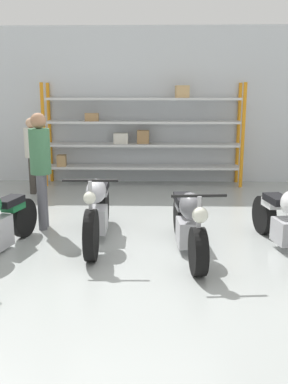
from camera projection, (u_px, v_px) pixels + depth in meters
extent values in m
plane|color=#9EA3A0|center=(143.00, 247.00, 6.01)|extent=(30.00, 30.00, 0.00)
cube|color=silver|center=(149.00, 106.00, 10.08)|extent=(30.00, 0.08, 3.60)
cylinder|color=orange|center=(44.00, 135.00, 9.66)|extent=(0.08, 0.08, 2.33)
cylinder|color=orange|center=(243.00, 136.00, 9.54)|extent=(0.08, 0.08, 2.33)
cylinder|color=orange|center=(50.00, 133.00, 10.19)|extent=(0.08, 0.08, 2.33)
cylinder|color=orange|center=(238.00, 134.00, 10.08)|extent=(0.08, 0.08, 2.33)
cube|color=silver|center=(143.00, 167.00, 10.04)|extent=(4.48, 0.55, 0.05)
cube|color=silver|center=(143.00, 145.00, 9.92)|extent=(4.48, 0.55, 0.05)
cube|color=silver|center=(143.00, 122.00, 9.80)|extent=(4.48, 0.55, 0.05)
cube|color=silver|center=(143.00, 99.00, 9.68)|extent=(4.48, 0.55, 0.05)
cube|color=#A87F51|center=(143.00, 137.00, 9.94)|extent=(0.28, 0.20, 0.30)
cube|color=tan|center=(182.00, 92.00, 9.58)|extent=(0.32, 0.30, 0.27)
cube|color=tan|center=(62.00, 160.00, 9.99)|extent=(0.23, 0.27, 0.26)
cube|color=#A87F51|center=(92.00, 117.00, 9.75)|extent=(0.32, 0.20, 0.18)
cube|color=silver|center=(121.00, 138.00, 9.96)|extent=(0.34, 0.25, 0.24)
cylinder|color=black|center=(24.00, 218.00, 6.39)|extent=(0.24, 0.59, 0.58)
cube|color=black|center=(9.00, 201.00, 5.98)|extent=(0.33, 0.51, 0.10)
cube|color=#196B38|center=(13.00, 206.00, 6.09)|extent=(0.27, 0.37, 0.12)
cylinder|color=black|center=(91.00, 235.00, 5.48)|extent=(0.15, 0.68, 0.67)
cylinder|color=black|center=(103.00, 205.00, 6.93)|extent=(0.15, 0.68, 0.67)
cube|color=#ADADB2|center=(98.00, 220.00, 6.26)|extent=(0.25, 0.44, 0.36)
ellipsoid|color=#B7B7BF|center=(96.00, 191.00, 5.99)|extent=(0.29, 0.52, 0.33)
cube|color=black|center=(100.00, 186.00, 6.51)|extent=(0.24, 0.49, 0.10)
cube|color=#B7B7BF|center=(101.00, 191.00, 6.60)|extent=(0.21, 0.35, 0.12)
cylinder|color=#ADADB2|center=(91.00, 208.00, 5.42)|extent=(0.05, 0.05, 0.70)
sphere|color=silver|center=(90.00, 198.00, 5.32)|extent=(0.16, 0.16, 0.16)
cylinder|color=black|center=(90.00, 181.00, 5.37)|extent=(0.70, 0.05, 0.04)
cylinder|color=black|center=(198.00, 251.00, 5.05)|extent=(0.20, 0.59, 0.58)
cylinder|color=black|center=(181.00, 216.00, 6.48)|extent=(0.20, 0.59, 0.58)
cube|color=#ADADB2|center=(188.00, 232.00, 5.82)|extent=(0.31, 0.45, 0.35)
ellipsoid|color=slate|center=(190.00, 206.00, 5.56)|extent=(0.33, 0.52, 0.34)
cube|color=black|center=(184.00, 199.00, 6.11)|extent=(0.29, 0.59, 0.10)
cube|color=slate|center=(183.00, 205.00, 6.18)|extent=(0.24, 0.42, 0.12)
cylinder|color=#ADADB2|center=(199.00, 224.00, 4.99)|extent=(0.05, 0.05, 0.66)
sphere|color=silver|center=(200.00, 215.00, 4.90)|extent=(0.19, 0.19, 0.19)
cylinder|color=black|center=(199.00, 196.00, 4.95)|extent=(0.65, 0.09, 0.04)
cylinder|color=black|center=(264.00, 215.00, 6.54)|extent=(0.24, 0.60, 0.59)
cube|color=#ADADB2|center=(285.00, 231.00, 5.85)|extent=(0.33, 0.43, 0.33)
cube|color=black|center=(277.00, 199.00, 6.07)|extent=(0.32, 0.50, 0.10)
cube|color=silver|center=(273.00, 203.00, 6.22)|extent=(0.27, 0.35, 0.12)
cylinder|color=#595960|center=(44.00, 200.00, 6.85)|extent=(0.13, 0.13, 0.88)
cylinder|color=#595960|center=(42.00, 203.00, 6.67)|extent=(0.13, 0.13, 0.88)
cylinder|color=#3F724C|center=(40.00, 151.00, 6.58)|extent=(0.34, 0.34, 0.70)
sphere|color=#9E7051|center=(38.00, 121.00, 6.47)|extent=(0.24, 0.24, 0.24)
cylinder|color=#38332D|center=(35.00, 174.00, 9.24)|extent=(0.13, 0.13, 0.78)
cylinder|color=#38332D|center=(32.00, 176.00, 9.07)|extent=(0.13, 0.13, 0.78)
cylinder|color=beige|center=(32.00, 143.00, 8.99)|extent=(0.35, 0.35, 0.62)
sphere|color=tan|center=(31.00, 123.00, 8.90)|extent=(0.21, 0.21, 0.21)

